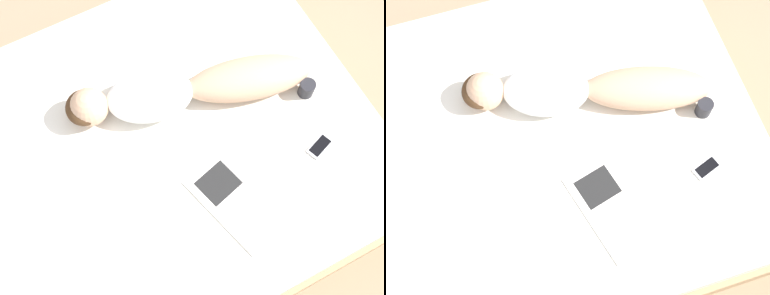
# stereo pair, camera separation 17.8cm
# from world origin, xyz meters

# --- Properties ---
(ground_plane) EXTENTS (12.00, 12.00, 0.00)m
(ground_plane) POSITION_xyz_m (0.00, 0.00, 0.00)
(ground_plane) COLOR #9E8466
(bed) EXTENTS (1.91, 2.19, 0.57)m
(bed) POSITION_xyz_m (0.00, 0.00, 0.28)
(bed) COLOR tan
(bed) RESTS_ON ground_plane
(person) EXTENTS (0.57, 1.30, 0.20)m
(person) POSITION_xyz_m (0.18, -0.20, 0.67)
(person) COLOR tan
(person) RESTS_ON bed
(open_magazine) EXTENTS (0.55, 0.38, 0.01)m
(open_magazine) POSITION_xyz_m (-0.44, -0.17, 0.58)
(open_magazine) COLOR silver
(open_magazine) RESTS_ON bed
(coffee_mug) EXTENTS (0.12, 0.08, 0.09)m
(coffee_mug) POSITION_xyz_m (-0.10, -0.79, 0.62)
(coffee_mug) COLOR #232328
(coffee_mug) RESTS_ON bed
(cell_phone) EXTENTS (0.11, 0.16, 0.01)m
(cell_phone) POSITION_xyz_m (-0.40, -0.69, 0.58)
(cell_phone) COLOR silver
(cell_phone) RESTS_ON bed
(pillow) EXTENTS (0.52, 0.39, 0.13)m
(pillow) POSITION_xyz_m (0.04, 0.83, 0.64)
(pillow) COLOR silver
(pillow) RESTS_ON bed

